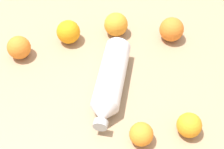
# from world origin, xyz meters

# --- Properties ---
(ground_plane) EXTENTS (2.40, 2.40, 0.00)m
(ground_plane) POSITION_xyz_m (0.00, 0.00, 0.00)
(ground_plane) COLOR #9E7F60
(water_bottle) EXTENTS (0.30, 0.15, 0.08)m
(water_bottle) POSITION_xyz_m (0.05, 0.05, 0.04)
(water_bottle) COLOR silver
(water_bottle) RESTS_ON ground_plane
(orange_0) EXTENTS (0.06, 0.06, 0.06)m
(orange_0) POSITION_xyz_m (0.16, 0.19, 0.03)
(orange_0) COLOR orange
(orange_0) RESTS_ON ground_plane
(orange_1) EXTENTS (0.08, 0.08, 0.08)m
(orange_1) POSITION_xyz_m (-0.24, 0.14, 0.04)
(orange_1) COLOR orange
(orange_1) RESTS_ON ground_plane
(orange_2) EXTENTS (0.08, 0.08, 0.08)m
(orange_2) POSITION_xyz_m (-0.18, -0.04, 0.04)
(orange_2) COLOR orange
(orange_2) RESTS_ON ground_plane
(orange_3) EXTENTS (0.06, 0.06, 0.06)m
(orange_3) POSITION_xyz_m (0.09, 0.29, 0.03)
(orange_3) COLOR orange
(orange_3) RESTS_ON ground_plane
(orange_4) EXTENTS (0.08, 0.08, 0.08)m
(orange_4) POSITION_xyz_m (-0.08, -0.16, 0.04)
(orange_4) COLOR orange
(orange_4) RESTS_ON ground_plane
(orange_5) EXTENTS (0.07, 0.07, 0.07)m
(orange_5) POSITION_xyz_m (0.05, -0.27, 0.04)
(orange_5) COLOR orange
(orange_5) RESTS_ON ground_plane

